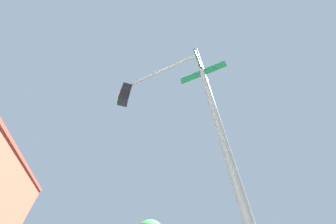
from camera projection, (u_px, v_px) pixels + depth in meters
The scene contains 1 object.
traffic_signal_near at pixel (163, 101), 3.75m from camera, with size 2.21×2.35×6.43m.
Camera 1 is at (-8.25, -5.23, 1.63)m, focal length 17.15 mm.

